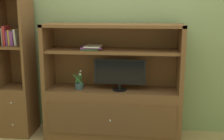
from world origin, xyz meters
name	(u,v)px	position (x,y,z in m)	size (l,w,h in m)	color
painted_rear_wall	(116,25)	(0.00, 0.75, 1.40)	(6.00, 0.10, 2.80)	#8C9E6B
media_console	(113,101)	(0.00, 0.40, 0.47)	(1.68, 0.48, 1.44)	brown
tv_monitor	(120,73)	(0.09, 0.35, 0.85)	(0.62, 0.17, 0.38)	black
potted_plant	(79,85)	(-0.41, 0.35, 0.69)	(0.13, 0.11, 0.23)	#384C56
magazine_stack	(92,47)	(-0.25, 0.40, 1.16)	(0.28, 0.31, 0.05)	#338C4C
bookshelf_tall	(18,88)	(-1.24, 0.41, 0.60)	(0.39, 0.43, 1.77)	brown
upright_book_row	(10,37)	(-1.29, 0.40, 1.27)	(0.19, 0.17, 0.24)	silver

